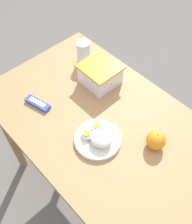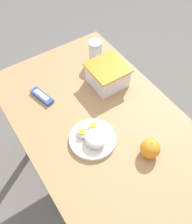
# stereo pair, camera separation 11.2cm
# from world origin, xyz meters

# --- Properties ---
(ground_plane) EXTENTS (10.00, 10.00, 0.00)m
(ground_plane) POSITION_xyz_m (0.00, 0.00, 0.00)
(ground_plane) COLOR #66605B
(table) EXTENTS (1.07, 0.66, 0.77)m
(table) POSITION_xyz_m (0.00, 0.00, 0.66)
(table) COLOR #AD7F51
(table) RESTS_ON ground_plane
(food_container) EXTENTS (0.17, 0.17, 0.11)m
(food_container) POSITION_xyz_m (-0.17, 0.15, 0.81)
(food_container) COLOR white
(food_container) RESTS_ON table
(orange_fruit) EXTENTS (0.08, 0.08, 0.08)m
(orange_fruit) POSITION_xyz_m (0.23, 0.07, 0.80)
(orange_fruit) COLOR orange
(orange_fruit) RESTS_ON table
(rice_plate) EXTENTS (0.19, 0.19, 0.06)m
(rice_plate) POSITION_xyz_m (0.06, -0.08, 0.79)
(rice_plate) COLOR silver
(rice_plate) RESTS_ON table
(candy_bar) EXTENTS (0.13, 0.07, 0.02)m
(candy_bar) POSITION_xyz_m (-0.26, -0.15, 0.78)
(candy_bar) COLOR #334C9E
(candy_bar) RESTS_ON table
(drinking_glass) EXTENTS (0.07, 0.07, 0.12)m
(drinking_glass) POSITION_xyz_m (-0.33, 0.19, 0.82)
(drinking_glass) COLOR silver
(drinking_glass) RESTS_ON table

